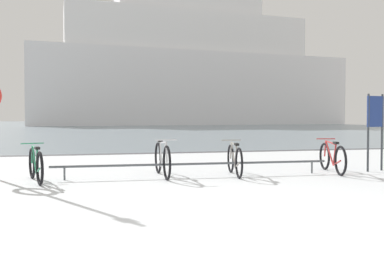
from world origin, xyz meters
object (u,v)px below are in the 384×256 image
at_px(bicycle_1, 162,159).
at_px(info_sign, 375,119).
at_px(ferry_ship, 194,71).
at_px(bicycle_2, 235,160).
at_px(bicycle_0, 36,165).
at_px(bicycle_3, 332,158).

xyz_separation_m(bicycle_1, info_sign, (5.19, -0.23, 0.88)).
relative_size(info_sign, ferry_ship, 0.04).
relative_size(bicycle_2, ferry_ship, 0.03).
height_order(bicycle_0, bicycle_3, bicycle_3).
bearing_deg(bicycle_0, bicycle_2, -0.56).
bearing_deg(bicycle_0, info_sign, -0.59).
distance_m(bicycle_0, ferry_ship, 59.99).
bearing_deg(bicycle_2, bicycle_1, 173.22).
xyz_separation_m(bicycle_0, bicycle_1, (2.61, 0.15, 0.03)).
height_order(bicycle_0, bicycle_1, bicycle_1).
distance_m(bicycle_0, bicycle_3, 6.63).
relative_size(bicycle_0, bicycle_2, 1.00).
relative_size(bicycle_1, bicycle_2, 1.12).
bearing_deg(bicycle_1, info_sign, -2.55).
relative_size(bicycle_0, ferry_ship, 0.03).
height_order(bicycle_0, bicycle_2, bicycle_2).
bearing_deg(bicycle_3, info_sign, 1.66).
bearing_deg(bicycle_0, ferry_ship, 73.68).
xyz_separation_m(bicycle_0, info_sign, (7.81, -0.08, 0.92)).
bearing_deg(bicycle_2, bicycle_3, -1.76).
distance_m(bicycle_1, ferry_ship, 59.17).
height_order(info_sign, ferry_ship, ferry_ship).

